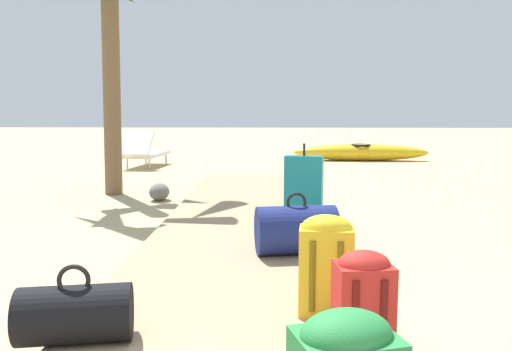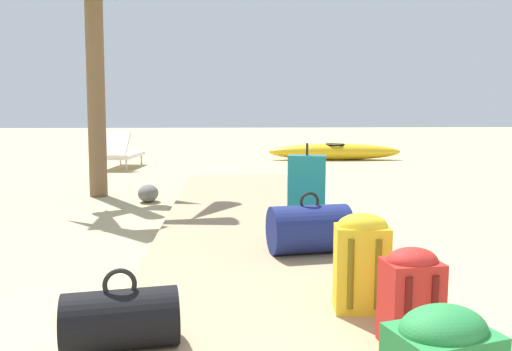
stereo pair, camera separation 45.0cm
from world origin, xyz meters
The scene contains 10 objects.
ground_plane centered at (0.00, 3.34, 0.00)m, with size 60.00×60.00×0.00m, color tan.
boardwalk centered at (0.00, 4.18, 0.04)m, with size 1.71×8.35×0.08m, color tan.
backpack_yellow centered at (0.58, 2.03, 0.38)m, with size 0.32×0.24×0.58m.
duffel_bag_black centered at (-0.72, 1.62, 0.23)m, with size 0.60×0.39×0.40m.
duffel_bag_navy centered at (0.47, 3.27, 0.28)m, with size 0.69×0.49×0.50m.
backpack_red centered at (0.71, 1.57, 0.34)m, with size 0.29×0.25×0.50m.
suitcase_teal centered at (0.59, 4.19, 0.44)m, with size 0.39×0.23×0.84m.
lounge_chair centered at (-2.43, 10.26, 0.33)m, with size 0.77×1.60×0.79m.
kayak centered at (2.43, 11.77, 0.20)m, with size 3.24×0.71×0.40m.
rock_left_mid centered at (-1.26, 6.16, 0.12)m, with size 0.36×0.27×0.24m, color slate.
Camera 2 is at (-0.19, -0.87, 1.25)m, focal length 36.82 mm.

